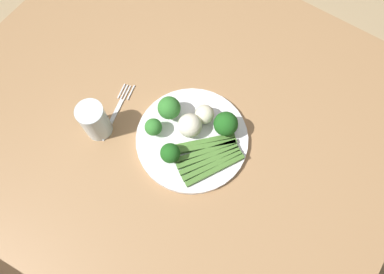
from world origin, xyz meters
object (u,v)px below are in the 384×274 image
(broccoli_front, at_px, (153,127))
(cauliflower_edge, at_px, (204,114))
(plate, at_px, (192,139))
(broccoli_back_right, at_px, (170,153))
(fork, at_px, (116,111))
(asparagus_bundle, at_px, (208,156))
(dining_table, at_px, (174,134))
(water_glass, at_px, (94,121))
(cauliflower_left, at_px, (190,125))
(broccoli_back, at_px, (226,124))
(broccoli_front_left, at_px, (169,108))

(broccoli_front, height_order, cauliflower_edge, broccoli_front)
(plate, bearing_deg, broccoli_back_right, -100.18)
(fork, bearing_deg, broccoli_front, -101.77)
(broccoli_front, bearing_deg, asparagus_bundle, 7.90)
(dining_table, bearing_deg, broccoli_back_right, -55.64)
(broccoli_front, xyz_separation_m, water_glass, (-0.12, -0.07, 0.01))
(asparagus_bundle, bearing_deg, water_glass, -36.47)
(broccoli_front, relative_size, cauliflower_edge, 1.08)
(dining_table, height_order, cauliflower_left, cauliflower_left)
(fork, bearing_deg, broccoli_back, -82.25)
(plate, bearing_deg, broccoli_front_left, 165.31)
(water_glass, bearing_deg, asparagus_bundle, 18.02)
(broccoli_back, height_order, fork, broccoli_back)
(broccoli_back, xyz_separation_m, fork, (-0.26, -0.10, -0.05))
(plate, relative_size, fork, 1.67)
(broccoli_back_right, height_order, broccoli_back, broccoli_back)
(asparagus_bundle, height_order, broccoli_front_left, broccoli_front_left)
(dining_table, bearing_deg, cauliflower_edge, 29.92)
(cauliflower_left, bearing_deg, broccoli_back, 33.31)
(broccoli_front_left, relative_size, broccoli_front, 1.33)
(broccoli_front, bearing_deg, broccoli_front_left, 85.32)
(plate, distance_m, fork, 0.21)
(asparagus_bundle, relative_size, cauliflower_edge, 3.64)
(plate, relative_size, cauliflower_edge, 5.75)
(plate, bearing_deg, asparagus_bundle, -17.51)
(water_glass, bearing_deg, fork, 86.43)
(plate, distance_m, cauliflower_edge, 0.07)
(broccoli_front_left, xyz_separation_m, cauliflower_left, (0.06, -0.01, -0.01))
(broccoli_back, bearing_deg, cauliflower_edge, 179.76)
(asparagus_bundle, relative_size, broccoli_back, 2.43)
(plate, xyz_separation_m, cauliflower_left, (-0.02, 0.01, 0.04))
(broccoli_back_right, xyz_separation_m, cauliflower_left, (-0.00, 0.08, -0.00))
(cauliflower_edge, bearing_deg, broccoli_front, -129.12)
(cauliflower_left, height_order, water_glass, water_glass)
(broccoli_front, xyz_separation_m, cauliflower_edge, (0.08, 0.10, -0.01))
(broccoli_front_left, bearing_deg, dining_table, -12.66)
(water_glass, bearing_deg, broccoli_front, 28.55)
(broccoli_front_left, relative_size, water_glass, 0.66)
(cauliflower_edge, relative_size, fork, 0.29)
(broccoli_front_left, relative_size, broccoli_back, 0.96)
(dining_table, height_order, broccoli_back, broccoli_back)
(broccoli_front_left, height_order, broccoli_back, broccoli_back)
(broccoli_back, distance_m, cauliflower_left, 0.08)
(asparagus_bundle, distance_m, cauliflower_edge, 0.10)
(water_glass, bearing_deg, cauliflower_edge, 39.18)
(broccoli_back, bearing_deg, broccoli_front, -144.77)
(dining_table, bearing_deg, plate, -14.83)
(dining_table, xyz_separation_m, cauliflower_edge, (0.07, 0.04, 0.14))
(broccoli_back_right, relative_size, broccoli_front, 1.12)
(cauliflower_edge, xyz_separation_m, cauliflower_left, (-0.01, -0.05, 0.01))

